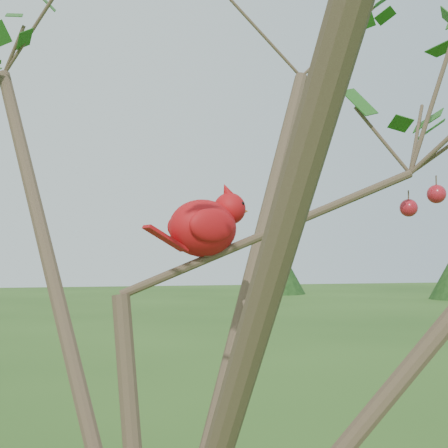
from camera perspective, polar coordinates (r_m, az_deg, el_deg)
name	(u,v)px	position (r m, az deg, el deg)	size (l,w,h in m)	color
crabapple_tree	(170,201)	(0.99, -5.49, 2.37)	(2.35, 2.05, 2.95)	#413023
cardinal	(206,225)	(1.12, -1.81, -0.13)	(0.23, 0.15, 0.17)	red
distant_trees	(30,274)	(25.07, -19.15, -4.80)	(41.60, 14.16, 2.90)	#413023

